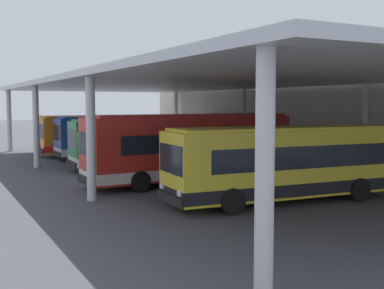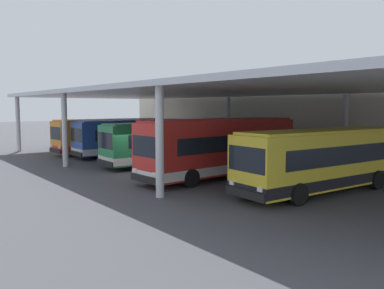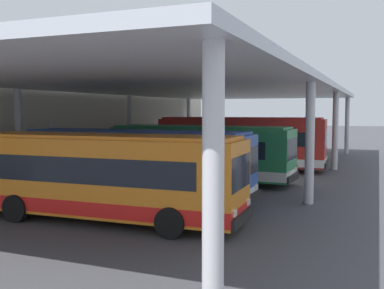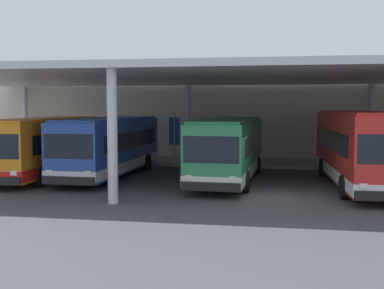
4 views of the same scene
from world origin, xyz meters
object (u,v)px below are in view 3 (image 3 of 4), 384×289
bus_second_bay (135,165)px  bench_waiting (135,155)px  bus_departing (249,139)px  trash_bin (150,152)px  bus_nearest_bay (102,176)px  banner_sign (51,149)px  bus_middle_bay (200,153)px  bus_far_bay (241,143)px

bus_second_bay → bench_waiting: size_ratio=5.87×
bus_departing → trash_bin: size_ratio=10.89×
bus_nearest_bay → banner_sign: (5.63, 6.90, 0.32)m
banner_sign → bus_nearest_bay: bearing=-129.2°
bus_departing → bench_waiting: bearing=130.9°
bus_second_bay → banner_sign: bearing=70.8°
bus_middle_bay → bus_departing: (12.56, 0.58, 0.00)m
bus_middle_bay → bus_far_bay: size_ratio=0.93×
bus_middle_bay → trash_bin: bus_middle_bay is taller
bus_middle_bay → bus_second_bay: bearing=175.2°
bus_middle_bay → banner_sign: bearing=121.9°
bus_far_bay → bus_departing: (6.36, 1.16, -0.19)m
bus_nearest_bay → bus_second_bay: same height
bench_waiting → trash_bin: (2.37, 0.02, 0.01)m
bench_waiting → banner_sign: (-10.64, -0.88, 1.32)m
bus_far_bay → trash_bin: (2.54, 8.34, -1.16)m
trash_bin → bus_second_bay: bearing=-154.6°
bus_nearest_bay → bus_departing: 22.47m
bus_middle_bay → trash_bin: size_ratio=10.83×
bus_nearest_bay → bus_far_bay: bus_far_bay is taller
bus_second_bay → bus_far_bay: bearing=-5.1°
bus_nearest_bay → bench_waiting: bearing=25.6°
bench_waiting → bus_nearest_bay: bearing=-154.4°
bus_second_bay → trash_bin: bus_second_bay is taller
bus_middle_bay → trash_bin: (8.74, 7.76, -0.98)m
bus_far_bay → trash_bin: size_ratio=11.67×
bus_second_bay → bus_departing: same height
bus_second_bay → trash_bin: 16.86m
bus_departing → bus_second_bay: bearing=-179.9°
bus_middle_bay → trash_bin: 11.73m
bus_nearest_bay → bus_far_bay: 16.11m
bus_second_bay → trash_bin: size_ratio=10.79×
bus_far_bay → trash_bin: 8.80m
bus_second_bay → bench_waiting: bearing=29.3°
trash_bin → banner_sign: size_ratio=0.31×
bus_middle_bay → bus_far_bay: 6.23m
bus_departing → banner_sign: bearing=159.5°
bus_nearest_bay → bus_departing: bearing=1.6°
bus_departing → trash_bin: 8.20m
bus_departing → bus_far_bay: bearing=-169.6°
bus_far_bay → banner_sign: bearing=144.6°
bus_far_bay → trash_bin: bearing=73.1°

